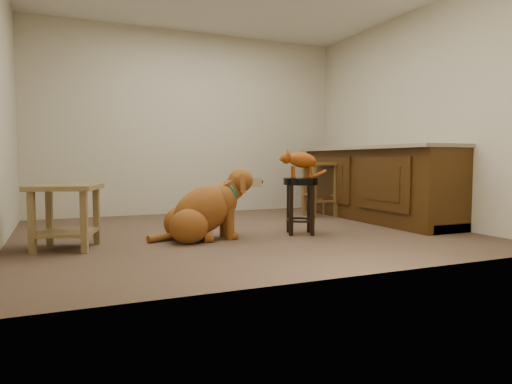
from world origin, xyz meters
name	(u,v)px	position (x,y,z in m)	size (l,w,h in m)	color
floor	(242,232)	(0.00, 0.00, 0.00)	(4.50, 4.00, 0.01)	#503C2C
room_shell	(242,73)	(0.00, 0.00, 1.68)	(4.54, 4.04, 2.62)	#C0B89B
cabinet_run	(374,186)	(1.94, 0.30, 0.44)	(0.70, 2.56, 0.94)	#3E250B
padded_stool	(300,194)	(0.52, -0.33, 0.42)	(0.39, 0.39, 0.59)	black
wood_stool	(320,188)	(1.48, 0.88, 0.38)	(0.43, 0.43, 0.74)	brown
side_table	(66,207)	(-1.73, -0.24, 0.37)	(0.67, 0.67, 0.56)	brown
golden_retriever	(204,211)	(-0.49, -0.26, 0.27)	(1.16, 0.57, 0.74)	brown
tabby_kitten	(299,161)	(0.51, -0.33, 0.76)	(0.51, 0.25, 0.32)	#8D3D0E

